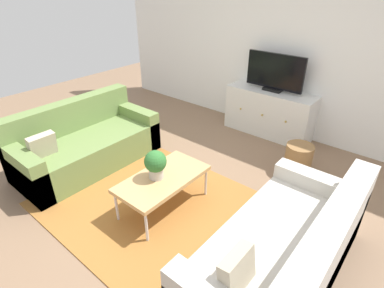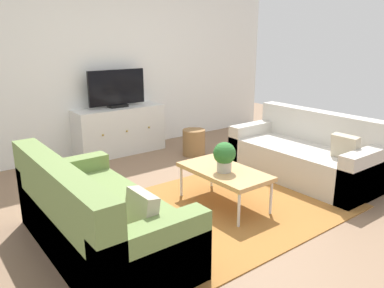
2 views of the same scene
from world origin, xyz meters
TOP-DOWN VIEW (x-y plane):
  - ground_plane at (0.00, 0.00)m, footprint 10.00×10.00m
  - wall_back at (0.00, 2.55)m, footprint 6.40×0.12m
  - area_rug at (0.00, -0.15)m, footprint 2.50×1.90m
  - couch_left_side at (-1.44, -0.10)m, footprint 0.86×1.81m
  - couch_right_side at (1.44, -0.10)m, footprint 0.86×1.81m
  - coffee_table at (0.03, -0.09)m, footprint 0.53×0.99m
  - potted_plant at (-0.02, -0.14)m, footprint 0.23×0.23m
  - tv_console at (0.04, 2.27)m, footprint 1.35×0.47m
  - flat_screen_tv at (0.04, 2.29)m, footprint 0.89×0.16m
  - wicker_basket at (0.86, 1.50)m, footprint 0.34×0.34m

SIDE VIEW (x-z plane):
  - ground_plane at x=0.00m, z-range 0.00..0.00m
  - area_rug at x=0.00m, z-range 0.00..0.01m
  - wicker_basket at x=0.86m, z-range 0.00..0.39m
  - couch_left_side at x=-1.44m, z-range -0.13..0.68m
  - couch_right_side at x=1.44m, z-range -0.13..0.68m
  - tv_console at x=0.04m, z-range 0.00..0.71m
  - coffee_table at x=0.03m, z-range 0.17..0.57m
  - potted_plant at x=-0.02m, z-range 0.42..0.73m
  - flat_screen_tv at x=0.04m, z-range 0.71..1.26m
  - wall_back at x=0.00m, z-range 0.00..2.70m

